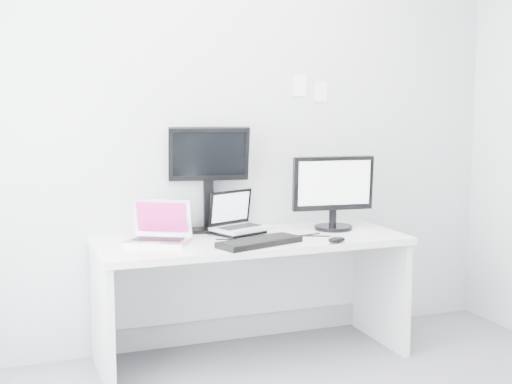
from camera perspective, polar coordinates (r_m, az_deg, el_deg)
back_wall at (r=4.32m, az=-1.98°, el=5.19°), size 3.60×0.00×3.60m
desk at (r=4.15m, az=-0.36°, el=-8.70°), size 1.80×0.70×0.73m
macbook at (r=3.91m, az=-8.09°, el=-2.37°), size 0.42×0.39×0.25m
speaker at (r=4.18m, az=-6.15°, el=-2.38°), size 0.08×0.08×0.16m
dell_laptop at (r=4.14m, az=-1.21°, el=-1.67°), size 0.39×0.35×0.27m
rear_monitor at (r=4.22m, az=-3.89°, el=1.16°), size 0.51×0.26×0.66m
samsung_monitor at (r=4.32m, az=6.37°, el=0.02°), size 0.53×0.29×0.47m
keyboard at (r=3.86m, az=0.29°, el=-4.11°), size 0.52×0.32×0.03m
mouse at (r=3.94m, az=6.62°, el=-3.91°), size 0.11×0.08×0.03m
wall_note_0 at (r=4.48m, az=3.57°, el=8.72°), size 0.10×0.00×0.14m
wall_note_1 at (r=4.54m, az=5.31°, el=8.18°), size 0.09×0.00×0.13m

